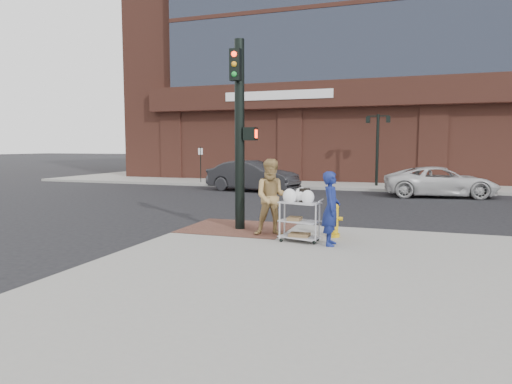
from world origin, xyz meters
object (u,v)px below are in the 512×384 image
(lamp_post, at_px, (377,142))
(utility_cart, at_px, (300,217))
(woman_blue, at_px, (331,209))
(pedestrian_tan, at_px, (273,197))
(minivan_white, at_px, (440,182))
(traffic_signal_pole, at_px, (240,129))
(sedan_dark, at_px, (253,176))
(fire_hydrant, at_px, (334,219))

(lamp_post, xyz_separation_m, utility_cart, (-0.59, -16.29, -1.90))
(woman_blue, xyz_separation_m, pedestrian_tan, (-1.57, 0.67, 0.12))
(woman_blue, height_order, utility_cart, woman_blue)
(pedestrian_tan, xyz_separation_m, minivan_white, (4.57, 12.19, -0.40))
(pedestrian_tan, bearing_deg, lamp_post, 66.11)
(traffic_signal_pole, bearing_deg, minivan_white, 64.17)
(traffic_signal_pole, bearing_deg, woman_blue, -24.72)
(sedan_dark, bearing_deg, lamp_post, -47.10)
(pedestrian_tan, height_order, sedan_dark, pedestrian_tan)
(pedestrian_tan, bearing_deg, woman_blue, -41.88)
(pedestrian_tan, height_order, minivan_white, pedestrian_tan)
(traffic_signal_pole, height_order, fire_hydrant, traffic_signal_pole)
(sedan_dark, relative_size, fire_hydrant, 5.63)
(lamp_post, bearing_deg, minivan_white, -48.53)
(sedan_dark, height_order, utility_cart, sedan_dark)
(pedestrian_tan, xyz_separation_m, utility_cart, (0.82, -0.52, -0.39))
(woman_blue, distance_m, sedan_dark, 14.02)
(sedan_dark, relative_size, minivan_white, 0.96)
(sedan_dark, relative_size, utility_cart, 3.88)
(traffic_signal_pole, height_order, utility_cart, traffic_signal_pole)
(traffic_signal_pole, xyz_separation_m, utility_cart, (1.89, -1.07, -2.11))
(traffic_signal_pole, bearing_deg, fire_hydrant, -5.61)
(lamp_post, xyz_separation_m, minivan_white, (3.16, -3.58, -1.91))
(utility_cart, relative_size, fire_hydrant, 1.45)
(minivan_white, bearing_deg, traffic_signal_pole, 145.43)
(traffic_signal_pole, relative_size, woman_blue, 2.99)
(utility_cart, height_order, fire_hydrant, utility_cart)
(utility_cart, bearing_deg, fire_hydrant, 50.14)
(traffic_signal_pole, bearing_deg, pedestrian_tan, -27.04)
(woman_blue, bearing_deg, lamp_post, -3.92)
(pedestrian_tan, bearing_deg, sedan_dark, 92.68)
(pedestrian_tan, relative_size, fire_hydrant, 2.20)
(woman_blue, relative_size, sedan_dark, 0.34)
(woman_blue, xyz_separation_m, minivan_white, (3.00, 12.87, -0.28))
(lamp_post, bearing_deg, pedestrian_tan, -95.11)
(traffic_signal_pole, distance_m, pedestrian_tan, 2.10)
(lamp_post, height_order, minivan_white, lamp_post)
(traffic_signal_pole, height_order, pedestrian_tan, traffic_signal_pole)
(sedan_dark, distance_m, utility_cart, 13.56)
(pedestrian_tan, relative_size, sedan_dark, 0.39)
(sedan_dark, bearing_deg, fire_hydrant, -141.71)
(utility_cart, bearing_deg, traffic_signal_pole, 150.53)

